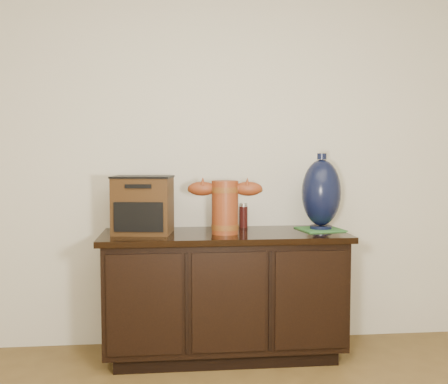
{
  "coord_description": "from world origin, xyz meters",
  "views": [
    {
      "loc": [
        -0.32,
        -0.87,
        1.22
      ],
      "look_at": [
        -0.01,
        2.18,
        1.0
      ],
      "focal_mm": 42.0,
      "sensor_mm": 36.0,
      "label": 1
    }
  ],
  "objects": [
    {
      "name": "sideboard",
      "position": [
        0.0,
        2.23,
        0.39
      ],
      "size": [
        1.46,
        0.56,
        0.75
      ],
      "color": "black",
      "rests_on": "ground"
    },
    {
      "name": "terracotta_vessel",
      "position": [
        -0.0,
        2.18,
        0.93
      ],
      "size": [
        0.45,
        0.18,
        0.31
      ],
      "rotation": [
        0.0,
        0.0,
        -0.14
      ],
      "color": "brown",
      "rests_on": "sideboard"
    },
    {
      "name": "tv_radio",
      "position": [
        -0.48,
        2.24,
        0.93
      ],
      "size": [
        0.38,
        0.32,
        0.34
      ],
      "rotation": [
        0.0,
        0.0,
        -0.15
      ],
      "color": "#38210E",
      "rests_on": "sideboard"
    },
    {
      "name": "green_mat",
      "position": [
        0.6,
        2.28,
        0.76
      ],
      "size": [
        0.28,
        0.28,
        0.01
      ],
      "primitive_type": "cube",
      "rotation": [
        0.0,
        0.0,
        0.15
      ],
      "color": "#337133",
      "rests_on": "sideboard"
    },
    {
      "name": "spray_can",
      "position": [
        0.15,
        2.44,
        0.83
      ],
      "size": [
        0.05,
        0.05,
        0.16
      ],
      "color": "#50100D",
      "rests_on": "sideboard"
    },
    {
      "name": "room",
      "position": [
        0.0,
        0.0,
        1.3
      ],
      "size": [
        5.0,
        5.0,
        5.0
      ],
      "color": "brown",
      "rests_on": "ground"
    },
    {
      "name": "lamp_base",
      "position": [
        0.61,
        2.28,
        0.98
      ],
      "size": [
        0.27,
        0.27,
        0.47
      ],
      "rotation": [
        0.0,
        0.0,
        0.15
      ],
      "color": "black",
      "rests_on": "green_mat"
    }
  ]
}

